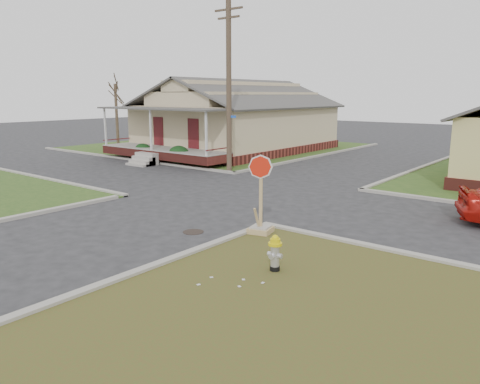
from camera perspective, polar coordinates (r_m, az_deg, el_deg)
The scene contains 11 objects.
ground at distance 16.38m, azimuth -10.03°, elevation -3.06°, with size 120.00×120.00×0.00m, color #262628.
verge_far_left at distance 38.03m, azimuth -2.72°, elevation 5.56°, with size 19.00×19.00×0.05m, color #2C491A.
curbs at distance 19.94m, azimuth 0.77°, elevation -0.21°, with size 80.00×40.00×0.12m, color #9B968C, non-canonical shape.
manhole at distance 14.50m, azimuth -5.72°, elevation -4.86°, with size 0.64×0.64×0.01m, color black.
corner_house at distance 34.92m, azimuth -0.45°, elevation 8.73°, with size 10.10×15.50×5.30m.
utility_pole at distance 25.18m, azimuth -1.37°, elevation 12.97°, with size 1.80×0.28×9.00m.
tree_far_left at distance 37.44m, azimuth -14.80°, elevation 8.89°, with size 0.22×0.22×4.90m, color #3B2F22.
fire_hydrant at distance 11.14m, azimuth 4.29°, elevation -7.18°, with size 0.33×0.33×0.88m.
stop_sign at distance 14.08m, azimuth 2.52°, elevation -2.97°, with size 0.67×0.66×2.38m.
hedge_left at distance 30.81m, azimuth -11.74°, elevation 4.89°, with size 1.37×1.12×1.05m, color #133413.
hedge_right at distance 28.35m, azimuth -7.46°, elevation 4.51°, with size 1.44×1.18×1.10m, color #133413.
Camera 1 is at (11.94, -10.41, 4.15)m, focal length 35.00 mm.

